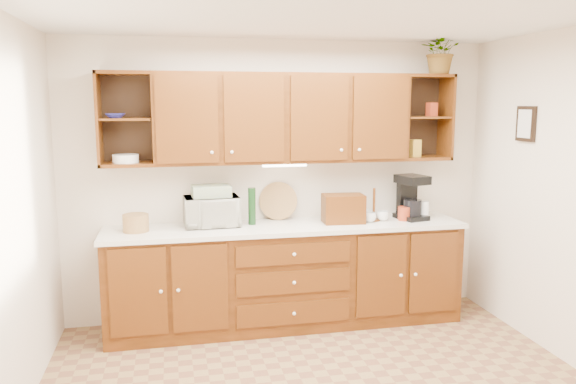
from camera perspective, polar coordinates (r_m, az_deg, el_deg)
name	(u,v)px	position (r m, az deg, el deg)	size (l,w,h in m)	color
ceiling	(335,8)	(3.59, 4.79, 18.17)	(4.00, 4.00, 0.00)	white
back_wall	(280,181)	(5.30, -0.82, 1.17)	(4.00, 4.00, 0.00)	beige
base_cabinets	(286,277)	(5.20, -0.16, -8.60)	(3.20, 0.60, 0.90)	#391B06
countertop	(287,227)	(5.07, -0.14, -3.56)	(3.24, 0.64, 0.04)	silver
upper_cabinets	(284,118)	(5.10, -0.38, 7.54)	(3.20, 0.33, 0.80)	#391B06
undercabinet_light	(284,165)	(5.07, -0.36, 2.74)	(0.40, 0.05, 0.03)	white
framed_picture	(526,124)	(5.24, 23.02, 6.40)	(0.03, 0.24, 0.30)	black
wicker_basket	(136,223)	(4.96, -15.21, -3.05)	(0.22, 0.22, 0.15)	#A37C44
microwave	(211,211)	(5.04, -7.78, -1.95)	(0.48, 0.32, 0.26)	silver
towel_stack	(211,191)	(5.01, -7.82, 0.10)	(0.33, 0.24, 0.10)	#C9C25E
wine_bottle	(252,206)	(5.06, -3.68, -1.45)	(0.07, 0.07, 0.33)	black
woven_tray	(278,218)	(5.30, -0.99, -2.69)	(0.36, 0.36, 0.02)	#A37C44
bread_box	(343,209)	(5.16, 5.63, -1.69)	(0.37, 0.23, 0.26)	#391B06
mug_tree	(374,216)	(5.29, 8.70, -2.38)	(0.28, 0.28, 0.31)	#391B06
canister_red	(404,214)	(5.35, 11.71, -2.16)	(0.11, 0.11, 0.13)	#972F15
canister_white	(424,210)	(5.45, 13.68, -1.81)	(0.08, 0.08, 0.17)	white
canister_yellow	(331,216)	(5.19, 4.41, -2.49)	(0.08, 0.08, 0.10)	gold
coffee_maker	(411,198)	(5.42, 12.34, -0.58)	(0.28, 0.33, 0.42)	black
bowl_stack	(115,116)	(4.97, -17.14, 7.41)	(0.16, 0.16, 0.04)	navy
plate_stack	(126,159)	(5.01, -16.17, 3.28)	(0.22, 0.22, 0.07)	white
pantry_box_yellow	(415,148)	(5.48, 12.80, 4.37)	(0.09, 0.07, 0.16)	gold
pantry_box_red	(432,109)	(5.52, 14.40, 8.12)	(0.09, 0.08, 0.13)	#972F15
potted_plant	(441,51)	(5.55, 15.24, 13.65)	(0.38, 0.33, 0.42)	#999999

